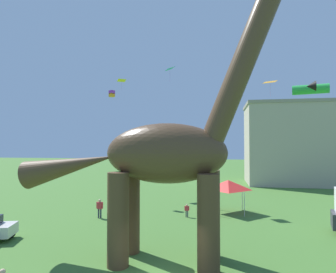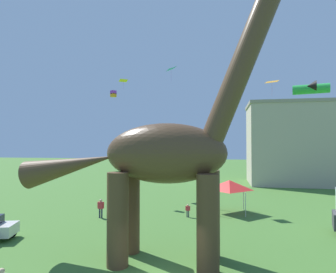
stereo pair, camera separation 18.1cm
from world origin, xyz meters
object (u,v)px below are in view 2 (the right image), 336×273
(person_photographer, at_px, (188,209))
(kite_trailing, at_px, (171,69))
(dinosaur_sculpture, at_px, (164,153))
(kite_near_low, at_px, (311,88))
(festival_canopy_tent, at_px, (229,185))
(kite_drifting, at_px, (272,82))
(kite_apex, at_px, (123,81))
(person_far_spectator, at_px, (101,207))
(kite_near_high, at_px, (113,94))

(person_photographer, height_order, kite_trailing, kite_trailing)
(dinosaur_sculpture, distance_m, kite_near_low, 9.16)
(festival_canopy_tent, relative_size, kite_trailing, 1.94)
(dinosaur_sculpture, height_order, kite_drifting, dinosaur_sculpture)
(dinosaur_sculpture, bearing_deg, kite_apex, 117.11)
(person_far_spectator, relative_size, kite_apex, 1.16)
(person_photographer, height_order, kite_near_high, kite_near_high)
(kite_trailing, bearing_deg, person_photographer, -68.23)
(kite_trailing, bearing_deg, kite_drifting, 27.44)
(person_far_spectator, xyz_separation_m, kite_near_high, (-2.33, 9.02, 11.30))
(dinosaur_sculpture, bearing_deg, person_photographer, 92.63)
(dinosaur_sculpture, xyz_separation_m, kite_near_low, (8.09, 2.26, 3.67))
(person_photographer, relative_size, kite_near_high, 1.48)
(person_far_spectator, distance_m, kite_drifting, 25.18)
(kite_trailing, distance_m, kite_near_low, 18.55)
(kite_drifting, bearing_deg, kite_near_high, -164.78)
(dinosaur_sculpture, bearing_deg, kite_trailing, 101.67)
(kite_near_low, height_order, kite_near_high, kite_near_high)
(person_photographer, relative_size, kite_trailing, 0.69)
(kite_trailing, distance_m, kite_apex, 9.98)
(person_far_spectator, height_order, kite_trailing, kite_trailing)
(kite_apex, relative_size, kite_drifting, 0.70)
(festival_canopy_tent, relative_size, kite_drifting, 1.59)
(kite_near_low, bearing_deg, festival_canopy_tent, 113.16)
(person_photographer, distance_m, kite_near_high, 16.79)
(kite_apex, xyz_separation_m, kite_near_high, (0.63, -5.40, -2.73))
(person_photographer, xyz_separation_m, person_far_spectator, (-7.31, -1.63, 0.30))
(dinosaur_sculpture, relative_size, kite_apex, 11.59)
(person_far_spectator, bearing_deg, kite_near_high, -142.26)
(person_photographer, height_order, kite_near_low, kite_near_low)
(dinosaur_sculpture, bearing_deg, kite_near_high, 121.75)
(festival_canopy_tent, height_order, kite_drifting, kite_drifting)
(person_photographer, xyz_separation_m, kite_near_high, (-9.64, 7.39, 11.59))
(person_far_spectator, bearing_deg, kite_near_low, 91.03)
(kite_near_low, bearing_deg, person_far_spectator, 157.80)
(kite_trailing, bearing_deg, kite_near_high, 172.47)
(festival_canopy_tent, bearing_deg, dinosaur_sculpture, -106.30)
(dinosaur_sculpture, bearing_deg, kite_near_low, 18.74)
(kite_apex, bearing_deg, person_photographer, -51.22)
(kite_trailing, bearing_deg, festival_canopy_tent, -33.12)
(dinosaur_sculpture, relative_size, festival_canopy_tent, 5.10)
(person_photographer, distance_m, kite_apex, 21.78)
(kite_trailing, bearing_deg, kite_apex, 140.54)
(kite_apex, bearing_deg, festival_canopy_tent, -36.77)
(dinosaur_sculpture, height_order, kite_trailing, dinosaur_sculpture)
(festival_canopy_tent, distance_m, kite_drifting, 16.17)
(kite_near_high, bearing_deg, festival_canopy_tent, -20.53)
(kite_near_low, relative_size, kite_apex, 1.46)
(person_far_spectator, relative_size, festival_canopy_tent, 0.51)
(festival_canopy_tent, distance_m, kite_apex, 21.32)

